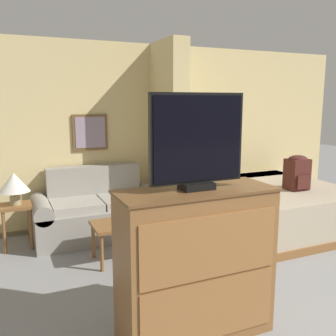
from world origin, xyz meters
TOP-DOWN VIEW (x-y plane):
  - wall_back at (-0.00, 3.72)m, footprint 6.36×0.16m
  - wall_partition_pillar at (-0.10, 3.26)m, footprint 0.24×0.80m
  - couch at (-1.13, 3.24)m, footprint 1.74×0.84m
  - coffee_table at (-1.05, 2.33)m, footprint 0.74×0.48m
  - side_table at (-2.17, 3.21)m, footprint 0.36×0.36m
  - table_lamp at (-2.17, 3.21)m, footprint 0.37×0.37m
  - tv_dresser at (-0.99, 0.77)m, footprint 1.19×0.47m
  - tv at (-0.99, 0.78)m, footprint 0.73×0.16m
  - bed at (1.22, 2.59)m, footprint 1.85×2.05m
  - backpack at (1.36, 2.27)m, footprint 0.29×0.26m

SIDE VIEW (x-z plane):
  - bed at x=1.22m, z-range 0.01..0.60m
  - couch at x=-1.13m, z-range -0.13..0.77m
  - coffee_table at x=-1.05m, z-range 0.17..0.61m
  - side_table at x=-2.17m, z-range 0.16..0.70m
  - tv_dresser at x=-0.99m, z-range 0.00..1.16m
  - table_lamp at x=-2.17m, z-range 0.61..1.01m
  - backpack at x=1.36m, z-range 0.61..1.08m
  - wall_back at x=0.00m, z-range -0.01..2.59m
  - wall_partition_pillar at x=-0.10m, z-range 0.00..2.60m
  - tv at x=-0.99m, z-range 1.15..1.84m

